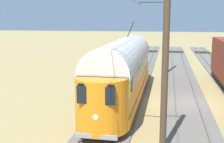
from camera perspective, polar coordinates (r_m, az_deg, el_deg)
name	(u,v)px	position (r m, az deg, el deg)	size (l,w,h in m)	color
ground_plane	(186,104)	(20.51, 14.21, -6.14)	(220.00, 220.00, 0.00)	#9E8956
track_adjacent_siding	(186,102)	(20.80, 14.17, -5.76)	(2.80, 80.00, 0.18)	#666059
track_third_siding	(123,99)	(20.97, 2.23, -5.31)	(2.80, 80.00, 0.18)	#666059
vintage_streetcar	(123,69)	(20.22, 2.16, 0.49)	(2.65, 15.76, 5.31)	orange
catenary_pole_foreground	(167,35)	(30.59, 10.58, 7.01)	(3.13, 0.28, 7.70)	#423323
catenary_pole_mid_near	(163,60)	(12.08, 9.92, 2.23)	(3.13, 0.28, 7.70)	#423323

